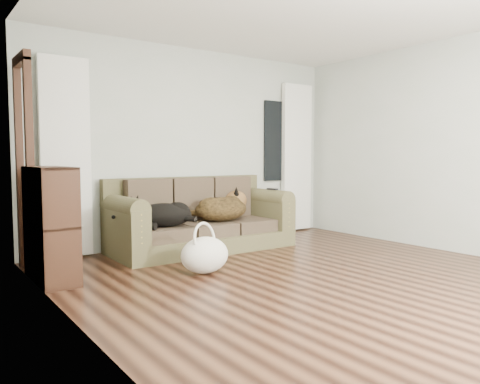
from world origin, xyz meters
TOP-DOWN VIEW (x-y plane):
  - floor at (0.00, 0.00)m, footprint 5.00×5.00m
  - wall_back at (0.00, 2.50)m, footprint 4.50×0.04m
  - wall_left at (-2.25, 0.00)m, footprint 0.04×5.00m
  - wall_right at (2.25, 0.00)m, footprint 0.04×5.00m
  - curtain_left at (-1.70, 2.42)m, footprint 0.55×0.08m
  - curtain_right at (1.80, 2.42)m, footprint 0.55×0.08m
  - window_pane at (1.45, 2.47)m, footprint 0.50×0.03m
  - door_casing at (-2.20, 2.05)m, footprint 0.07×0.60m
  - sofa at (-0.18, 1.97)m, footprint 2.26×0.98m
  - dog_black_lab at (-0.79, 1.92)m, footprint 0.81×0.73m
  - dog_shepherd at (0.11, 1.95)m, footprint 0.81×0.61m
  - tv_remote at (0.82, 1.82)m, footprint 0.06×0.17m
  - tote_bag at (-0.78, 0.93)m, footprint 0.52×0.41m
  - bookshelf at (-2.09, 1.54)m, footprint 0.34×0.86m

SIDE VIEW (x-z plane):
  - floor at x=0.00m, z-range 0.00..0.00m
  - tote_bag at x=-0.78m, z-range -0.02..0.34m
  - sofa at x=-0.18m, z-range -0.01..0.91m
  - dog_black_lab at x=-0.79m, z-range 0.34..0.62m
  - dog_shepherd at x=0.11m, z-range 0.32..0.66m
  - bookshelf at x=-2.09m, z-range -0.04..1.04m
  - tv_remote at x=0.82m, z-range 0.72..0.74m
  - door_casing at x=-2.20m, z-range 0.00..2.10m
  - curtain_left at x=-1.70m, z-range 0.02..2.27m
  - curtain_right at x=1.80m, z-range 0.02..2.27m
  - wall_back at x=0.00m, z-range 0.00..2.60m
  - wall_left at x=-2.25m, z-range 0.00..2.60m
  - wall_right at x=2.25m, z-range 0.00..2.60m
  - window_pane at x=1.45m, z-range 0.80..2.00m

